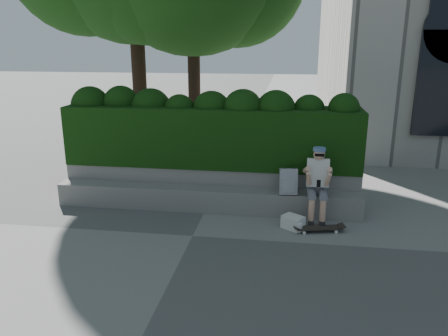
% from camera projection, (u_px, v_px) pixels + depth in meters
% --- Properties ---
extents(ground, '(80.00, 80.00, 0.00)m').
position_uv_depth(ground, '(193.00, 236.00, 7.50)').
color(ground, slate).
rests_on(ground, ground).
extents(bench_ledge, '(6.00, 0.45, 0.45)m').
position_uv_depth(bench_ledge, '(206.00, 199.00, 8.63)').
color(bench_ledge, gray).
rests_on(bench_ledge, ground).
extents(planter_wall, '(6.00, 0.50, 0.75)m').
position_uv_depth(planter_wall, '(210.00, 184.00, 9.04)').
color(planter_wall, gray).
rests_on(planter_wall, ground).
extents(hedge, '(6.00, 1.00, 1.20)m').
position_uv_depth(hedge, '(211.00, 136.00, 8.98)').
color(hedge, black).
rests_on(hedge, planter_wall).
extents(person, '(0.40, 0.76, 1.38)m').
position_uv_depth(person, '(318.00, 181.00, 8.01)').
color(person, slate).
rests_on(person, ground).
extents(skateboard, '(0.83, 0.37, 0.08)m').
position_uv_depth(skateboard, '(319.00, 228.00, 7.65)').
color(skateboard, black).
rests_on(skateboard, ground).
extents(backpack_plaid, '(0.34, 0.20, 0.49)m').
position_uv_depth(backpack_plaid, '(288.00, 182.00, 8.18)').
color(backpack_plaid, '#B2B2B7').
rests_on(backpack_plaid, bench_ledge).
extents(backpack_ground, '(0.44, 0.42, 0.23)m').
position_uv_depth(backpack_ground, '(293.00, 222.00, 7.78)').
color(backpack_ground, silver).
rests_on(backpack_ground, ground).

